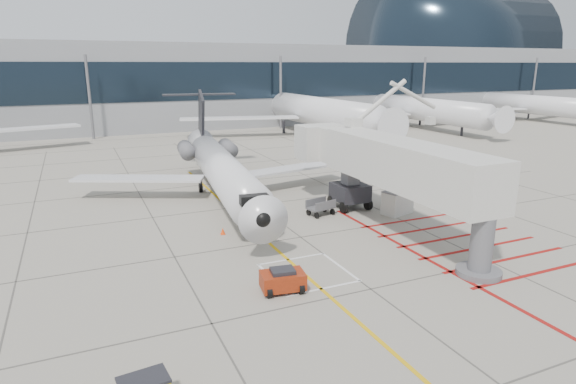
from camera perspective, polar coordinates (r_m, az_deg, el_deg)
name	(u,v)px	position (r m, az deg, el deg)	size (l,w,h in m)	color
ground_plane	(331,260)	(27.46, 5.14, -8.01)	(260.00, 260.00, 0.00)	gray
regional_jet	(227,156)	(36.37, -7.23, 4.20)	(24.12, 30.41, 7.97)	silver
jet_bridge	(403,174)	(31.08, 13.47, 2.14)	(9.51, 20.07, 8.03)	silver
pushback_tug	(283,279)	(23.60, -0.64, -10.32)	(2.10, 1.31, 1.22)	maroon
baggage_cart	(321,207)	(35.07, 3.89, -1.80)	(1.92, 1.21, 1.21)	#4F4F53
ground_power_unit	(397,202)	(36.17, 12.84, -1.17)	(2.22, 1.30, 1.76)	beige
cone_nose	(223,231)	(31.49, -7.74, -4.61)	(0.32, 0.32, 0.44)	#F8410D
cone_side	(283,211)	(35.35, -0.62, -2.25)	(0.34, 0.34, 0.47)	#F65B0C
terminal_building	(199,84)	(94.80, -10.50, 12.46)	(180.00, 28.00, 14.00)	gray
terminal_glass_band	(220,81)	(81.19, -8.11, 12.89)	(180.00, 0.10, 6.00)	black
terminal_dome	(450,49)	(123.61, 18.60, 15.72)	(40.00, 28.00, 28.00)	black
bg_aircraft_c	(309,91)	(76.06, 2.48, 11.82)	(39.47, 43.85, 13.16)	silver
bg_aircraft_d	(416,94)	(87.20, 14.91, 11.21)	(34.61, 38.45, 11.54)	silver
bg_aircraft_e	(530,92)	(106.48, 26.71, 10.54)	(32.55, 36.16, 10.85)	silver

